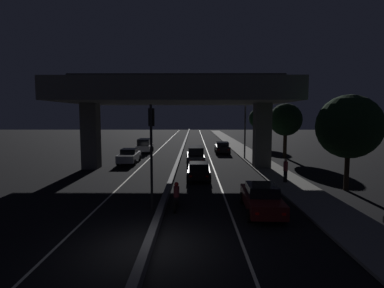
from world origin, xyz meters
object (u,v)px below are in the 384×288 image
Objects in this scene: car_dark_red_lead at (261,198)px; pedestrian_on_sidewalk at (286,170)px; car_black_fourth at (222,147)px; car_white_lead_oncoming at (129,156)px; traffic_light_left_of_median at (151,139)px; car_grey_third at (196,154)px; car_black_second at (199,170)px; motorcycle_black_filtering_near at (176,198)px; street_lamp at (242,121)px; car_white_second_oncoming at (145,145)px.

pedestrian_on_sidewalk is (3.30, 6.70, 0.27)m from car_dark_red_lead.
car_black_fourth is 0.97× the size of car_white_lead_oncoming.
traffic_light_left_of_median reaches higher than car_grey_third.
pedestrian_on_sidewalk is (6.45, -1.45, 0.30)m from car_black_second.
traffic_light_left_of_median is at bearing -145.83° from pedestrian_on_sidewalk.
traffic_light_left_of_median is 2.86× the size of motorcycle_black_filtering_near.
street_lamp is at bearing -3.43° from car_dark_red_lead.
car_white_lead_oncoming is 16.97m from motorcycle_black_filtering_near.
car_white_lead_oncoming is at bearing 106.45° from traffic_light_left_of_median.
car_black_second is 19.06m from car_white_second_oncoming.
car_black_fourth reaches higher than car_black_second.
car_white_second_oncoming reaches higher than car_dark_red_lead.
traffic_light_left_of_median is at bearing 169.36° from car_grey_third.
car_dark_red_lead is 19.46m from car_white_lead_oncoming.
car_black_second is at bearing 169.66° from car_black_fourth.
car_white_lead_oncoming is (-12.57, -2.97, -3.73)m from street_lamp.
car_white_second_oncoming is (-7.22, 17.64, 0.28)m from car_black_second.
car_black_fourth is at bearing 107.13° from street_lamp.
car_black_fourth is (6.12, 24.56, -3.02)m from traffic_light_left_of_median.
traffic_light_left_of_median is 8.66m from car_black_second.
car_white_second_oncoming reaches higher than car_black_fourth.
pedestrian_on_sidewalk is at bearing -147.08° from car_grey_third.
car_white_second_oncoming is 25.95m from motorcycle_black_filtering_near.
car_black_fourth is 2.61× the size of pedestrian_on_sidewalk.
street_lamp reaches higher than car_white_lead_oncoming.
car_black_second is 0.86× the size of car_grey_third.
pedestrian_on_sidewalk is at bearing -101.71° from car_black_second.
car_dark_red_lead is (-2.07, -19.36, -3.77)m from street_lamp.
car_white_second_oncoming is (-4.55, 25.28, -2.83)m from traffic_light_left_of_median.
car_dark_red_lead is at bearing -170.17° from car_grey_third.
car_white_lead_oncoming is at bearing 42.76° from car_black_second.
motorcycle_black_filtering_near is 1.11× the size of pedestrian_on_sidewalk.
car_black_second is 11.04m from car_white_lead_oncoming.
street_lamp is (7.88, 18.84, 0.69)m from traffic_light_left_of_median.
pedestrian_on_sidewalk is at bearing 34.17° from traffic_light_left_of_median.
motorcycle_black_filtering_near is at bearing 19.94° from car_white_lead_oncoming.
street_lamp is 19.83m from car_dark_red_lead.
street_lamp is at bearing 67.31° from traffic_light_left_of_median.
car_white_second_oncoming is at bearing 125.59° from pedestrian_on_sidewalk.
car_white_lead_oncoming reaches higher than car_dark_red_lead.
car_white_lead_oncoming is at bearing -166.70° from street_lamp.
car_grey_third is 2.46× the size of motorcycle_black_filtering_near.
car_black_second is 2.34× the size of pedestrian_on_sidewalk.
car_white_second_oncoming is at bearing 34.47° from car_grey_third.
car_dark_red_lead reaches higher than motorcycle_black_filtering_near.
street_lamp is 20.32m from motorcycle_black_filtering_near.
car_black_fourth is at bearing 85.52° from car_white_second_oncoming.
car_grey_third is at bearing 81.25° from traffic_light_left_of_median.
car_grey_third reaches higher than car_black_fourth.
street_lamp is at bearing -16.40° from motorcycle_black_filtering_near.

